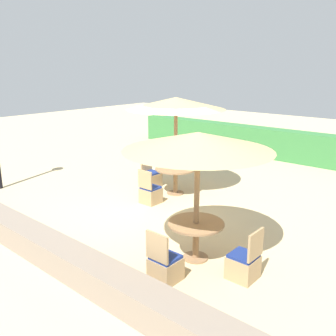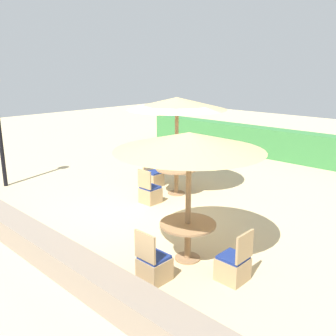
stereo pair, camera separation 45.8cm
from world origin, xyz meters
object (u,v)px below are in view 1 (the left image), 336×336
object	(u,v)px
parasol_front_right	(198,142)
parasol_center	(176,104)
patio_chair_center_south	(150,194)
round_table_front_right	(196,230)
patio_chair_front_right_east	(244,264)
patio_chair_front_right_south	(165,266)
round_table_center	(176,173)
patio_chair_center_west	(151,178)

from	to	relation	value
parasol_front_right	parasol_center	xyz separation A→B (m)	(-2.67, 2.61, 0.29)
patio_chair_center_south	round_table_front_right	bearing A→B (deg)	-30.67
parasol_front_right	patio_chair_front_right_east	distance (m)	2.24
patio_chair_front_right_south	round_table_center	distance (m)	4.49
parasol_center	round_table_center	world-z (taller)	parasol_center
patio_chair_front_right_south	patio_chair_center_west	xyz separation A→B (m)	(-3.72, 3.61, 0.00)
round_table_front_right	patio_chair_front_right_east	bearing A→B (deg)	-1.06
patio_chair_front_right_east	parasol_center	xyz separation A→B (m)	(-3.70, 2.63, 2.28)
patio_chair_front_right_east	patio_chair_center_south	xyz separation A→B (m)	(-3.72, 1.61, 0.00)
patio_chair_front_right_south	patio_chair_front_right_east	bearing A→B (deg)	43.44
patio_chair_front_right_east	parasol_center	distance (m)	5.08
round_table_front_right	round_table_center	xyz separation A→B (m)	(-2.67, 2.61, 0.04)
patio_chair_center_west	round_table_front_right	bearing A→B (deg)	53.98
round_table_center	patio_chair_center_south	world-z (taller)	patio_chair_center_south
patio_chair_front_right_south	round_table_center	xyz separation A→B (m)	(-2.73, 3.55, 0.34)
round_table_center	round_table_front_right	bearing A→B (deg)	-44.37
parasol_front_right	patio_chair_center_south	world-z (taller)	parasol_front_right
patio_chair_front_right_east	patio_chair_front_right_south	world-z (taller)	same
parasol_center	round_table_center	xyz separation A→B (m)	(-0.00, 0.00, -1.93)
parasol_center	patio_chair_front_right_east	bearing A→B (deg)	-35.38
parasol_center	patio_chair_center_west	world-z (taller)	parasol_center
patio_chair_front_right_east	patio_chair_center_south	bearing A→B (deg)	66.59
round_table_front_right	parasol_center	size ratio (longest dim) A/B	0.38
patio_chair_front_right_east	patio_chair_center_west	bearing A→B (deg)	60.27
parasol_front_right	round_table_center	distance (m)	4.08
round_table_center	patio_chair_front_right_south	bearing A→B (deg)	-52.48
parasol_front_right	patio_chair_center_west	size ratio (longest dim) A/B	2.86
patio_chair_center_west	patio_chair_front_right_east	bearing A→B (deg)	60.27
patio_chair_front_right_south	round_table_front_right	bearing A→B (deg)	93.61
parasol_front_right	round_table_center	xyz separation A→B (m)	(-2.67, 2.61, -1.64)
parasol_front_right	round_table_center	size ratio (longest dim) A/B	2.33
parasol_front_right	patio_chair_front_right_east	size ratio (longest dim) A/B	2.86
parasol_front_right	patio_chair_front_right_south	size ratio (longest dim) A/B	2.86
patio_chair_front_right_east	patio_chair_center_south	world-z (taller)	same
patio_chair_front_right_south	patio_chair_center_south	xyz separation A→B (m)	(-2.74, 2.53, 0.00)
round_table_front_right	patio_chair_center_south	bearing A→B (deg)	149.33
round_table_front_right	patio_chair_center_west	distance (m)	4.54
round_table_center	parasol_front_right	bearing A→B (deg)	-44.37
parasol_front_right	patio_chair_center_west	bearing A→B (deg)	143.98
round_table_front_right	patio_chair_front_right_south	world-z (taller)	patio_chair_front_right_south
round_table_front_right	parasol_center	bearing A→B (deg)	135.63
patio_chair_front_right_south	patio_chair_center_west	distance (m)	5.18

